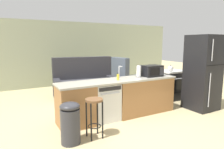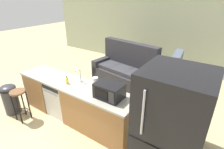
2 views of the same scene
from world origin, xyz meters
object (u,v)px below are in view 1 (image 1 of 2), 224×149
refrigerator (203,73)px  paper_towel_roll (139,72)px  microwave (152,71)px  soap_bottle (118,77)px  dishwasher (104,102)px  bar_stool (94,110)px  armchair (124,80)px  trash_bin (70,122)px  couch (84,84)px  kettle (171,68)px  stove_range (171,85)px

refrigerator → paper_towel_roll: size_ratio=6.89×
microwave → soap_bottle: size_ratio=2.84×
dishwasher → refrigerator: refrigerator is taller
paper_towel_roll → bar_stool: size_ratio=0.38×
armchair → dishwasher: bearing=-130.2°
bar_stool → trash_bin: bearing=179.3°
soap_bottle → bar_stool: 1.17m
paper_towel_roll → bar_stool: (-1.55, -0.76, -0.50)m
dishwasher → couch: 2.29m
dishwasher → soap_bottle: (0.32, -0.07, 0.55)m
refrigerator → armchair: (-0.52, 3.01, -0.62)m
microwave → kettle: size_ratio=2.44×
dishwasher → couch: size_ratio=0.40×
paper_towel_roll → dishwasher: bearing=-176.9°
stove_range → couch: 2.80m
microwave → refrigerator: bearing=-23.7°
dishwasher → trash_bin: bearing=-145.3°
soap_bottle → armchair: 3.14m
soap_bottle → armchair: size_ratio=0.15×
stove_range → couch: bearing=142.3°
soap_bottle → trash_bin: 1.59m
stove_range → microwave: size_ratio=1.80×
bar_stool → couch: bearing=72.4°
microwave → paper_towel_roll: bearing=171.5°
kettle → bar_stool: 3.23m
soap_bottle → stove_range: bearing=15.1°
microwave → bar_stool: microwave is taller
dishwasher → armchair: 3.22m
trash_bin → couch: couch is taller
bar_stool → trash_bin: size_ratio=1.00×
kettle → stove_range: bearing=37.2°
dishwasher → kettle: kettle is taller
dishwasher → refrigerator: size_ratio=0.43×
paper_towel_roll → trash_bin: 2.24m
stove_range → couch: couch is taller
microwave → soap_bottle: bearing=-176.4°
trash_bin → couch: bearing=64.8°
refrigerator → bar_stool: (-3.16, -0.16, -0.44)m
bar_stool → soap_bottle: bearing=36.1°
microwave → armchair: bearing=73.6°
trash_bin → kettle: bearing=18.1°
paper_towel_roll → soap_bottle: (-0.67, -0.12, -0.07)m
microwave → stove_range: bearing=23.8°
stove_range → refrigerator: 1.21m
paper_towel_roll → trash_bin: bearing=-159.3°
stove_range → kettle: bearing=-142.8°
stove_range → trash_bin: size_ratio=1.22×
microwave → couch: size_ratio=0.24×
trash_bin → stove_range: bearing=19.1°
soap_bottle → couch: (0.07, 2.33, -0.58)m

